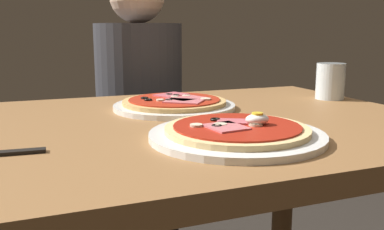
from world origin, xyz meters
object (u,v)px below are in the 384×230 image
Objects in this scene: pizza_across_left at (175,104)px; water_glass_near at (330,84)px; dining_table at (144,177)px; pizza_foreground at (237,133)px; diner_person at (140,135)px.

water_glass_near is at bearing -1.50° from pizza_across_left.
dining_table is 4.31× the size of pizza_across_left.
dining_table is at bearing -130.79° from pizza_across_left.
pizza_foreground is at bearing -145.63° from water_glass_near.
pizza_across_left is at bearing 178.50° from water_glass_near.
pizza_foreground is 0.32m from pizza_across_left.
water_glass_near is (0.46, -0.01, 0.03)m from pizza_across_left.
pizza_across_left is 0.25× the size of diner_person.
pizza_foreground is 3.13× the size of water_glass_near.
pizza_foreground is at bearing -89.12° from pizza_across_left.
pizza_across_left is at bearing 90.88° from pizza_foreground.
dining_table is at bearing 123.39° from pizza_foreground.
dining_table is 0.26m from pizza_foreground.
dining_table is at bearing 75.97° from diner_person.
dining_table is 0.61m from water_glass_near.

